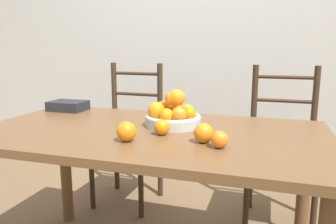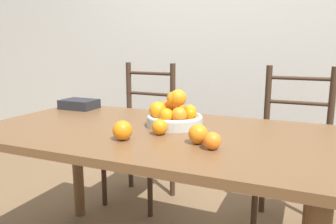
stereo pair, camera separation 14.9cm
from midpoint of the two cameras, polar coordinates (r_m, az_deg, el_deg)
name	(u,v)px [view 2 (the right image)]	position (r m, az deg, el deg)	size (l,w,h in m)	color
wall_back	(228,28)	(2.91, 11.84, 14.17)	(8.00, 0.06, 2.60)	beige
dining_table	(149,150)	(1.55, -0.52, -6.76)	(1.60, 0.88, 0.76)	brown
fruit_bowl	(174,115)	(1.57, 3.79, -0.48)	(0.27, 0.27, 0.18)	#B2B7B2
orange_loose_0	(160,127)	(1.42, 1.56, -2.66)	(0.07, 0.07, 0.07)	orange
orange_loose_1	(122,130)	(1.34, -4.79, -3.25)	(0.08, 0.08, 0.08)	orange
orange_loose_2	(198,134)	(1.30, 8.59, -3.85)	(0.08, 0.08, 0.08)	orange
orange_loose_3	(212,141)	(1.24, 11.18, -4.99)	(0.07, 0.07, 0.07)	orange
chair_left	(142,137)	(2.44, -2.85, -4.39)	(0.44, 0.42, 1.02)	#382619
chair_right	(294,155)	(2.21, 22.91, -6.96)	(0.42, 0.40, 1.02)	#382619
book_stack	(79,104)	(2.09, -13.25, 1.33)	(0.21, 0.15, 0.06)	#232328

